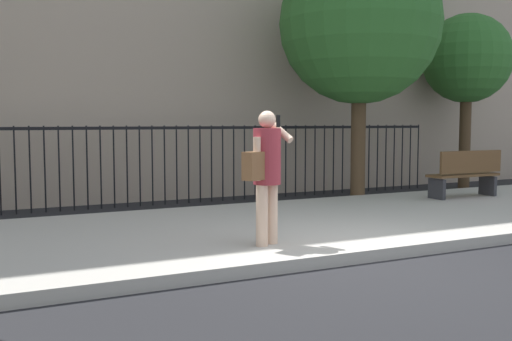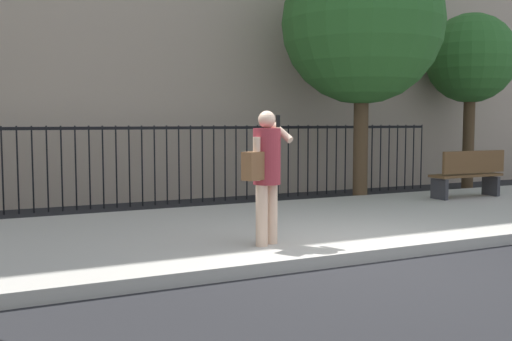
{
  "view_description": "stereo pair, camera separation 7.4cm",
  "coord_description": "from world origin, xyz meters",
  "px_view_note": "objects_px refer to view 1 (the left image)",
  "views": [
    {
      "loc": [
        -4.37,
        -5.59,
        1.67
      ],
      "look_at": [
        -0.97,
        1.15,
        1.05
      ],
      "focal_mm": 41.7,
      "sensor_mm": 36.0,
      "label": 1
    },
    {
      "loc": [
        -4.3,
        -5.62,
        1.67
      ],
      "look_at": [
        -0.97,
        1.15,
        1.05
      ],
      "focal_mm": 41.7,
      "sensor_mm": 36.0,
      "label": 2
    }
  ],
  "objects_px": {
    "street_tree_mid": "(360,24)",
    "street_bench": "(466,173)",
    "street_tree_far": "(467,60)",
    "pedestrian_on_phone": "(266,168)"
  },
  "relations": [
    {
      "from": "street_tree_far",
      "to": "pedestrian_on_phone",
      "type": "bearing_deg",
      "value": -150.59
    },
    {
      "from": "pedestrian_on_phone",
      "to": "street_tree_far",
      "type": "height_order",
      "value": "street_tree_far"
    },
    {
      "from": "pedestrian_on_phone",
      "to": "street_bench",
      "type": "height_order",
      "value": "pedestrian_on_phone"
    },
    {
      "from": "pedestrian_on_phone",
      "to": "street_tree_far",
      "type": "distance_m",
      "value": 9.45
    },
    {
      "from": "street_bench",
      "to": "street_tree_far",
      "type": "xyz_separation_m",
      "value": [
        2.28,
        2.25,
        2.56
      ]
    },
    {
      "from": "street_tree_mid",
      "to": "street_bench",
      "type": "bearing_deg",
      "value": -41.41
    },
    {
      "from": "pedestrian_on_phone",
      "to": "street_tree_far",
      "type": "bearing_deg",
      "value": 29.41
    },
    {
      "from": "street_bench",
      "to": "street_tree_far",
      "type": "bearing_deg",
      "value": 44.66
    },
    {
      "from": "street_tree_mid",
      "to": "street_tree_far",
      "type": "bearing_deg",
      "value": 11.9
    },
    {
      "from": "street_bench",
      "to": "street_tree_far",
      "type": "distance_m",
      "value": 4.09
    }
  ]
}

